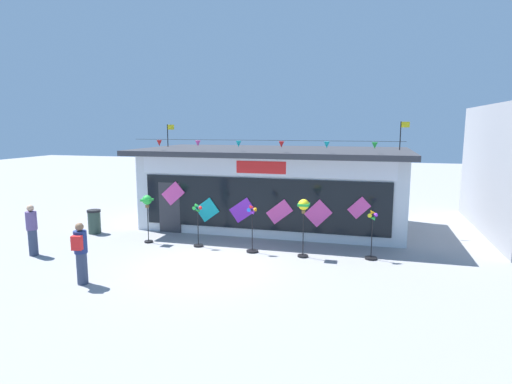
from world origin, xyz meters
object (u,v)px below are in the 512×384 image
at_px(wind_spinner_center_right, 304,211).
at_px(wind_spinner_center_left, 252,230).
at_px(wind_spinner_far_left, 147,205).
at_px(trash_bin, 94,221).
at_px(kite_shop_building, 275,186).
at_px(person_mid_plaza, 32,230).
at_px(person_near_camera, 81,252).
at_px(wind_spinner_left, 198,224).
at_px(wind_spinner_right, 372,236).

bearing_deg(wind_spinner_center_right, wind_spinner_center_left, 178.05).
xyz_separation_m(wind_spinner_far_left, wind_spinner_center_left, (3.96, -0.18, -0.64)).
relative_size(wind_spinner_far_left, trash_bin, 1.86).
relative_size(kite_shop_building, wind_spinner_far_left, 6.18).
height_order(kite_shop_building, wind_spinner_far_left, kite_shop_building).
xyz_separation_m(person_mid_plaza, trash_bin, (0.14, 3.01, -0.38)).
height_order(person_mid_plaza, trash_bin, person_mid_plaza).
bearing_deg(trash_bin, person_near_camera, -57.34).
xyz_separation_m(kite_shop_building, wind_spinner_center_right, (1.87, -4.16, -0.16)).
distance_m(kite_shop_building, wind_spinner_center_left, 4.20).
height_order(wind_spinner_far_left, person_mid_plaza, wind_spinner_far_left).
relative_size(kite_shop_building, wind_spinner_center_left, 6.68).
distance_m(wind_spinner_center_left, wind_spinner_center_right, 1.88).
bearing_deg(trash_bin, kite_shop_building, 26.66).
xyz_separation_m(wind_spinner_center_right, person_near_camera, (-5.33, -3.91, -0.61)).
xyz_separation_m(wind_spinner_center_left, person_mid_plaza, (-6.82, -2.19, 0.10)).
relative_size(wind_spinner_left, person_near_camera, 0.92).
xyz_separation_m(wind_spinner_left, wind_spinner_center_right, (3.73, -0.21, 0.69)).
bearing_deg(kite_shop_building, wind_spinner_far_left, -134.24).
bearing_deg(wind_spinner_center_right, person_near_camera, -143.72).
distance_m(wind_spinner_right, person_mid_plaza, 10.95).
bearing_deg(person_near_camera, kite_shop_building, -126.55).
relative_size(wind_spinner_far_left, wind_spinner_left, 1.13).
relative_size(wind_spinner_left, wind_spinner_center_right, 0.81).
bearing_deg(wind_spinner_right, person_mid_plaza, -167.14).
height_order(wind_spinner_left, wind_spinner_center_left, wind_spinner_center_left).
relative_size(wind_spinner_far_left, wind_spinner_center_right, 0.92).
distance_m(wind_spinner_center_right, person_near_camera, 6.64).
bearing_deg(wind_spinner_right, wind_spinner_center_right, -171.73).
bearing_deg(wind_spinner_center_left, kite_shop_building, 92.09).
bearing_deg(wind_spinner_right, wind_spinner_far_left, -179.48).
bearing_deg(kite_shop_building, wind_spinner_left, -115.24).
xyz_separation_m(wind_spinner_right, person_near_camera, (-7.46, -4.22, 0.13)).
height_order(kite_shop_building, wind_spinner_left, kite_shop_building).
bearing_deg(person_near_camera, wind_spinner_center_left, -145.61).
distance_m(wind_spinner_left, wind_spinner_right, 5.87).
distance_m(wind_spinner_far_left, person_mid_plaza, 3.75).
distance_m(wind_spinner_center_left, person_near_camera, 5.37).
height_order(kite_shop_building, person_mid_plaza, kite_shop_building).
distance_m(person_near_camera, person_mid_plaza, 3.67).
bearing_deg(wind_spinner_left, wind_spinner_center_left, -4.22).
xyz_separation_m(kite_shop_building, person_mid_plaza, (-6.67, -6.28, -0.80)).
bearing_deg(person_mid_plaza, kite_shop_building, -57.86).
bearing_deg(kite_shop_building, wind_spinner_center_right, -65.76).
distance_m(wind_spinner_center_right, wind_spinner_right, 2.28).
distance_m(kite_shop_building, person_mid_plaza, 9.20).
xyz_separation_m(wind_spinner_left, person_mid_plaza, (-4.81, -2.33, 0.04)).
bearing_deg(wind_spinner_right, person_near_camera, -150.50).
distance_m(kite_shop_building, trash_bin, 7.40).
distance_m(kite_shop_building, wind_spinner_right, 5.62).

